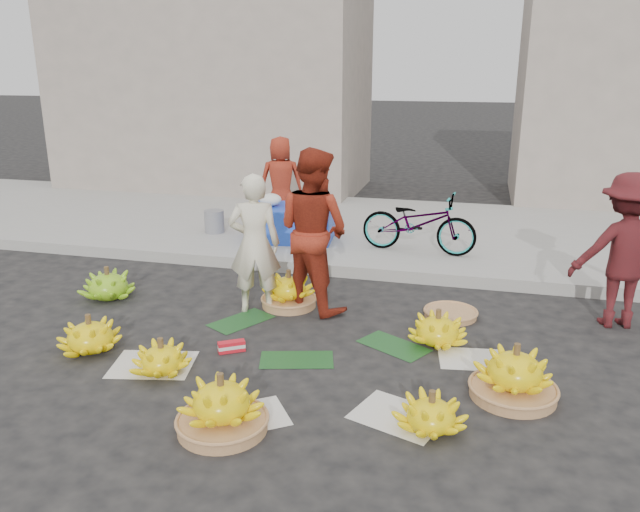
% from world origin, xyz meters
% --- Properties ---
extents(ground, '(80.00, 80.00, 0.00)m').
position_xyz_m(ground, '(0.00, 0.00, 0.00)').
color(ground, black).
rests_on(ground, ground).
extents(curb, '(40.00, 0.25, 0.15)m').
position_xyz_m(curb, '(0.00, 2.20, 0.07)').
color(curb, gray).
rests_on(curb, ground).
extents(sidewalk, '(40.00, 4.00, 0.12)m').
position_xyz_m(sidewalk, '(0.00, 4.30, 0.06)').
color(sidewalk, gray).
rests_on(sidewalk, ground).
extents(building_left, '(6.00, 3.00, 4.00)m').
position_xyz_m(building_left, '(-4.00, 7.20, 2.00)').
color(building_left, gray).
rests_on(building_left, sidewalk).
extents(newspaper_scatter, '(3.20, 1.80, 0.00)m').
position_xyz_m(newspaper_scatter, '(0.00, -0.80, 0.00)').
color(newspaper_scatter, silver).
rests_on(newspaper_scatter, ground).
extents(banana_leaves, '(2.00, 1.00, 0.00)m').
position_xyz_m(banana_leaves, '(-0.10, 0.20, 0.00)').
color(banana_leaves, '#16421C').
rests_on(banana_leaves, ground).
extents(banana_bunch_0, '(0.75, 0.75, 0.36)m').
position_xyz_m(banana_bunch_0, '(-1.98, -0.48, 0.16)').
color(banana_bunch_0, yellow).
rests_on(banana_bunch_0, ground).
extents(banana_bunch_1, '(0.65, 0.65, 0.32)m').
position_xyz_m(banana_bunch_1, '(-1.15, -0.71, 0.14)').
color(banana_bunch_1, yellow).
rests_on(banana_bunch_1, ground).
extents(banana_bunch_2, '(0.72, 0.72, 0.45)m').
position_xyz_m(banana_bunch_2, '(-0.31, -1.39, 0.19)').
color(banana_bunch_2, '#A57045').
rests_on(banana_bunch_2, ground).
extents(banana_bunch_3, '(0.62, 0.62, 0.32)m').
position_xyz_m(banana_bunch_3, '(1.15, -1.03, 0.14)').
color(banana_bunch_3, yellow).
rests_on(banana_bunch_3, ground).
extents(banana_bunch_4, '(0.78, 0.78, 0.46)m').
position_xyz_m(banana_bunch_4, '(1.74, -0.39, 0.20)').
color(banana_bunch_4, '#A57045').
rests_on(banana_bunch_4, ground).
extents(banana_bunch_5, '(0.62, 0.62, 0.35)m').
position_xyz_m(banana_bunch_5, '(1.09, 0.45, 0.15)').
color(banana_bunch_5, yellow).
rests_on(banana_bunch_5, ground).
extents(banana_bunch_6, '(0.73, 0.73, 0.38)m').
position_xyz_m(banana_bunch_6, '(-2.58, 0.74, 0.17)').
color(banana_bunch_6, '#64AD18').
rests_on(banana_bunch_6, ground).
extents(banana_bunch_7, '(0.58, 0.58, 0.41)m').
position_xyz_m(banana_bunch_7, '(-0.55, 1.03, 0.17)').
color(banana_bunch_7, '#A57045').
rests_on(banana_bunch_7, ground).
extents(basket_spare, '(0.65, 0.65, 0.06)m').
position_xyz_m(basket_spare, '(1.18, 1.15, 0.03)').
color(basket_spare, '#A57045').
rests_on(basket_spare, ground).
extents(incense_stack, '(0.25, 0.20, 0.10)m').
position_xyz_m(incense_stack, '(-0.72, -0.19, 0.06)').
color(incense_stack, red).
rests_on(incense_stack, ground).
extents(vendor_cream, '(0.62, 0.49, 1.48)m').
position_xyz_m(vendor_cream, '(-0.85, 0.82, 0.74)').
color(vendor_cream, '#ECE5C7').
rests_on(vendor_cream, ground).
extents(vendor_red, '(1.04, 0.96, 1.73)m').
position_xyz_m(vendor_red, '(-0.28, 1.06, 0.86)').
color(vendor_red, '#9F2E18').
rests_on(vendor_red, ground).
extents(man_striped, '(1.09, 0.75, 1.55)m').
position_xyz_m(man_striped, '(2.79, 1.37, 0.77)').
color(man_striped, maroon).
rests_on(man_striped, ground).
extents(flower_table, '(1.23, 0.84, 0.67)m').
position_xyz_m(flower_table, '(-1.16, 3.20, 0.40)').
color(flower_table, '#1C3FBB').
rests_on(flower_table, sidewalk).
extents(grey_bucket, '(0.29, 0.29, 0.33)m').
position_xyz_m(grey_bucket, '(-2.40, 3.30, 0.28)').
color(grey_bucket, slate).
rests_on(grey_bucket, sidewalk).
extents(flower_vendor, '(0.77, 0.62, 1.36)m').
position_xyz_m(flower_vendor, '(-1.58, 4.02, 0.80)').
color(flower_vendor, '#9F2E18').
rests_on(flower_vendor, sidewalk).
extents(bicycle, '(0.70, 1.57, 0.80)m').
position_xyz_m(bicycle, '(0.64, 3.03, 0.52)').
color(bicycle, gray).
rests_on(bicycle, sidewalk).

